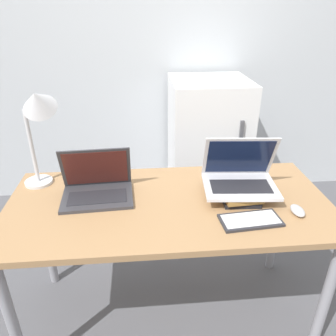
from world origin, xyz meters
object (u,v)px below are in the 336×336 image
object	(u,v)px
book_stack	(239,193)
mouse	(298,211)
laptop_on_books	(240,176)
wireless_keyboard	(251,220)
laptop_left	(97,187)
mini_fridge	(207,149)
desk_lamp	(37,112)

from	to	relation	value
book_stack	mouse	xyz separation A→B (m)	(0.23, -0.15, -0.01)
laptop_on_books	wireless_keyboard	bearing A→B (deg)	-91.79
laptop_left	mouse	xyz separation A→B (m)	(0.91, -0.23, -0.03)
laptop_left	book_stack	size ratio (longest dim) A/B	1.54
wireless_keyboard	mini_fridge	distance (m)	1.27
laptop_left	mini_fridge	distance (m)	1.25
desk_lamp	mini_fridge	xyz separation A→B (m)	(1.00, 0.85, -0.59)
mouse	book_stack	bearing A→B (deg)	145.90
laptop_left	desk_lamp	distance (m)	0.44
book_stack	desk_lamp	world-z (taller)	desk_lamp
laptop_on_books	book_stack	bearing A→B (deg)	-99.76
mini_fridge	mouse	bearing A→B (deg)	-82.16
laptop_on_books	mouse	world-z (taller)	laptop_on_books
mini_fridge	laptop_on_books	bearing A→B (deg)	-93.12
laptop_on_books	mini_fridge	bearing A→B (deg)	86.88
wireless_keyboard	mouse	size ratio (longest dim) A/B	2.84
wireless_keyboard	mini_fridge	bearing A→B (deg)	87.12
desk_lamp	book_stack	bearing A→B (deg)	-11.95
mouse	mini_fridge	world-z (taller)	mini_fridge
book_stack	wireless_keyboard	bearing A→B (deg)	-90.57
desk_lamp	mini_fridge	size ratio (longest dim) A/B	0.49
mini_fridge	book_stack	bearing A→B (deg)	-93.31
laptop_left	laptop_on_books	world-z (taller)	laptop_on_books
book_stack	mini_fridge	distance (m)	1.08
book_stack	mouse	world-z (taller)	book_stack
desk_lamp	mini_fridge	distance (m)	1.44
book_stack	desk_lamp	size ratio (longest dim) A/B	0.42
laptop_on_books	mouse	distance (m)	0.30
book_stack	wireless_keyboard	size ratio (longest dim) A/B	0.83
mini_fridge	laptop_left	bearing A→B (deg)	-127.29
book_stack	laptop_left	bearing A→B (deg)	173.54
laptop_left	laptop_on_books	bearing A→B (deg)	-3.96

